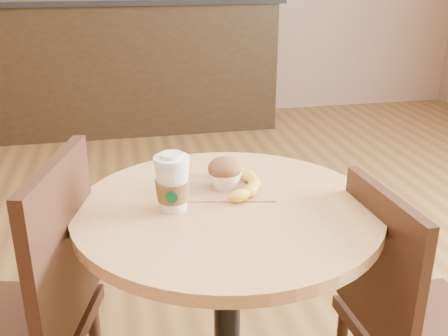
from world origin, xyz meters
The scene contains 8 objects.
cafe_table centered at (0.08, 0.02, 0.55)m, with size 0.75×0.75×0.75m.
chair_left centered at (-0.42, 0.01, 0.50)m, with size 0.49×0.49×0.90m.
chair_right centered at (0.52, -0.13, 0.45)m, with size 0.37×0.37×0.82m.
service_counter centered at (0.00, 3.18, 0.52)m, with size 2.30×0.65×1.04m.
kraft_bag centered at (0.10, 0.12, 0.75)m, with size 0.24×0.18×0.00m, color #A87751.
coffee_cup centered at (-0.05, 0.02, 0.81)m, with size 0.08×0.09×0.14m.
muffin centered at (0.09, 0.12, 0.79)m, with size 0.09×0.09×0.08m.
banana centered at (0.13, 0.11, 0.77)m, with size 0.13×0.24×0.03m, color yellow, non-canonical shape.
Camera 1 is at (-0.16, -1.11, 1.30)m, focal length 42.00 mm.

